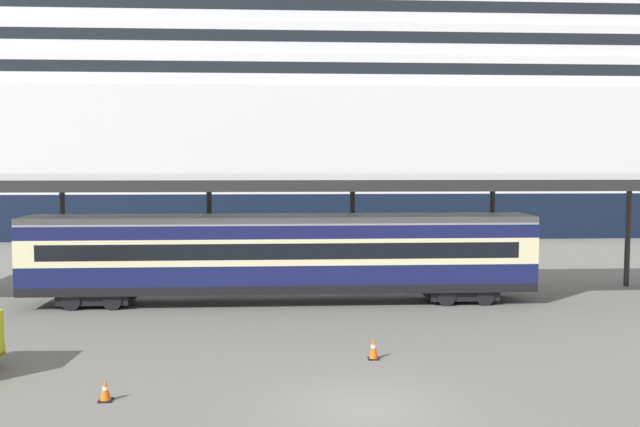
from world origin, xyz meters
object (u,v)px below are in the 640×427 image
train_carriage (281,254)px  traffic_cone_near (374,348)px  cruise_ship (376,117)px  traffic_cone_mid (105,390)px

train_carriage → traffic_cone_near: (3.06, -9.21, -1.94)m
cruise_ship → traffic_cone_near: bearing=-98.0°
cruise_ship → traffic_cone_mid: cruise_ship is taller
cruise_ship → train_carriage: (-9.52, -36.57, -8.87)m
traffic_cone_near → traffic_cone_mid: traffic_cone_near is taller
train_carriage → traffic_cone_mid: train_carriage is taller
traffic_cone_near → traffic_cone_mid: bearing=-156.2°
train_carriage → cruise_ship: bearing=75.4°
cruise_ship → train_carriage: bearing=-104.6°
train_carriage → traffic_cone_mid: (-4.83, -12.70, -2.01)m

